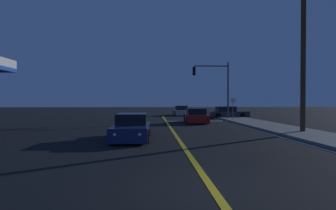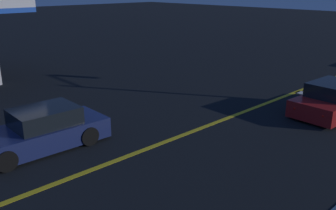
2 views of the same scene
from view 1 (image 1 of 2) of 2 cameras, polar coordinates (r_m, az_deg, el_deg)
ground_plane at (r=6.53m, az=9.43°, el=-17.13°), size 160.00×160.00×0.00m
sidewalk_right at (r=19.44m, az=24.23°, el=-4.91°), size 3.20×39.92×0.15m
lane_line_center at (r=17.31m, az=1.25°, el=-5.77°), size 0.20×37.70×0.01m
lane_line_edge_right at (r=18.67m, az=19.17°, el=-5.33°), size 0.16×37.70×0.01m
stop_bar at (r=27.16m, az=5.93°, el=-3.35°), size 5.99×0.50×0.01m
car_distant_tail_silver at (r=37.67m, az=2.70°, el=-1.28°), size 1.99×4.42×1.34m
car_following_oncoming_charcoal at (r=33.02m, az=12.25°, el=-1.61°), size 4.68×2.00×1.34m
car_side_waiting_navy at (r=14.52m, az=-7.52°, el=-4.78°), size 1.95×4.46×1.34m
car_lead_oncoming_red at (r=25.30m, az=5.79°, el=-2.35°), size 2.12×4.59×1.34m
traffic_signal_near_right at (r=29.89m, az=9.89°, el=4.83°), size 3.92×0.28×6.12m
utility_pole_right at (r=19.10m, az=26.30°, el=11.42°), size 1.93×0.31×10.65m
street_sign_corner at (r=27.39m, az=13.34°, el=-0.10°), size 0.56×0.06×2.30m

